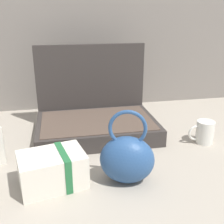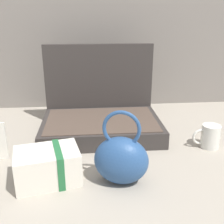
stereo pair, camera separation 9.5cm
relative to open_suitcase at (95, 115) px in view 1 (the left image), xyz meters
The scene contains 5 objects.
ground_plane 0.23m from the open_suitcase, 74.29° to the right, with size 6.00×6.00×0.00m, color #9E9384.
open_suitcase is the anchor object (origin of this frame).
teal_pouch_handbag 0.40m from the open_suitcase, 84.08° to the right, with size 0.19×0.15×0.23m.
cream_toiletry_bag 0.41m from the open_suitcase, 115.72° to the right, with size 0.21×0.17×0.11m.
coffee_mug 0.45m from the open_suitcase, 25.90° to the right, with size 0.11×0.07×0.09m.
Camera 1 is at (-0.20, -0.90, 0.50)m, focal length 44.04 mm.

